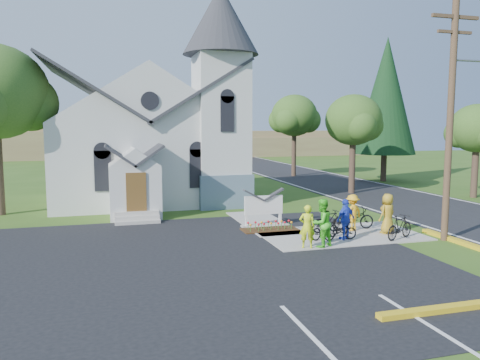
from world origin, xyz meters
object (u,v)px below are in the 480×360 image
object	(u,v)px
bike_2	(325,229)
cyclist_3	(352,213)
bike_4	(354,218)
cyclist_2	(346,219)
bike_0	(340,231)
cyclist_4	(387,214)
bike_1	(329,221)
bike_3	(400,227)
church_sign	(264,205)
cyclist_1	(322,223)
cyclist_0	(307,226)
utility_pole	(452,112)

from	to	relation	value
bike_2	cyclist_3	xyz separation A→B (m)	(1.92, 1.10, 0.41)
bike_4	cyclist_2	bearing A→B (deg)	146.02
bike_0	cyclist_4	bearing A→B (deg)	-78.83
bike_0	cyclist_3	size ratio (longest dim) A/B	0.91
bike_0	cyclist_4	xyz separation A→B (m)	(2.63, 0.55, 0.50)
bike_1	bike_3	bearing A→B (deg)	-136.88
church_sign	cyclist_1	size ratio (longest dim) A/B	1.14
cyclist_3	bike_3	xyz separation A→B (m)	(1.10, -2.05, -0.31)
bike_0	cyclist_1	distance (m)	1.55
church_sign	cyclist_0	world-z (taller)	cyclist_0
cyclist_3	bike_4	world-z (taller)	cyclist_3
utility_pole	bike_4	bearing A→B (deg)	135.32
church_sign	cyclist_1	xyz separation A→B (m)	(0.93, -4.40, -0.02)
bike_0	cyclist_3	distance (m)	2.08
bike_0	cyclist_2	distance (m)	0.55
church_sign	bike_3	world-z (taller)	church_sign
cyclist_2	bike_3	xyz separation A→B (m)	(2.22, -0.63, -0.34)
bike_1	cyclist_1	bearing A→B (deg)	141.38
cyclist_2	cyclist_1	bearing A→B (deg)	8.56
cyclist_1	bike_4	size ratio (longest dim) A/B	0.98
bike_2	cyclist_2	bearing A→B (deg)	-134.43
cyclist_4	bike_0	bearing A→B (deg)	-6.65
cyclist_0	cyclist_2	xyz separation A→B (m)	(2.13, 0.82, 0.01)
church_sign	utility_pole	xyz separation A→B (m)	(6.56, -4.70, 4.38)
cyclist_1	bike_1	xyz separation A→B (m)	(1.42, 2.20, -0.44)
cyclist_3	bike_3	world-z (taller)	cyclist_3
cyclist_2	cyclist_3	world-z (taller)	cyclist_2
cyclist_1	cyclist_4	xyz separation A→B (m)	(3.85, 1.31, -0.06)
cyclist_0	bike_0	bearing A→B (deg)	-136.30
bike_0	bike_2	size ratio (longest dim) A/B	0.94
bike_1	cyclist_0	bearing A→B (deg)	131.24
utility_pole	cyclist_3	world-z (taller)	utility_pole
bike_0	cyclist_4	distance (m)	2.73
cyclist_0	cyclist_2	world-z (taller)	cyclist_2
cyclist_0	cyclist_1	xyz separation A→B (m)	(0.63, 0.00, 0.10)
bike_3	cyclist_4	world-z (taller)	cyclist_4
bike_0	cyclist_2	xyz separation A→B (m)	(0.28, 0.06, 0.47)
bike_0	utility_pole	bearing A→B (deg)	-104.16
cyclist_3	bike_3	distance (m)	2.34
bike_3	cyclist_4	size ratio (longest dim) A/B	0.98
cyclist_4	bike_2	bearing A→B (deg)	-15.34
cyclist_2	bike_4	xyz separation A→B (m)	(1.33, 1.65, -0.35)
cyclist_0	bike_3	size ratio (longest dim) A/B	0.98
bike_0	church_sign	bearing A→B (deg)	30.09
cyclist_2	bike_4	bearing A→B (deg)	-149.06
cyclist_4	bike_4	size ratio (longest dim) A/B	0.92
bike_0	bike_1	distance (m)	1.45
cyclist_1	bike_3	size ratio (longest dim) A/B	1.09
cyclist_1	bike_3	world-z (taller)	cyclist_1
bike_0	bike_2	xyz separation A→B (m)	(-0.52, 0.38, 0.03)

